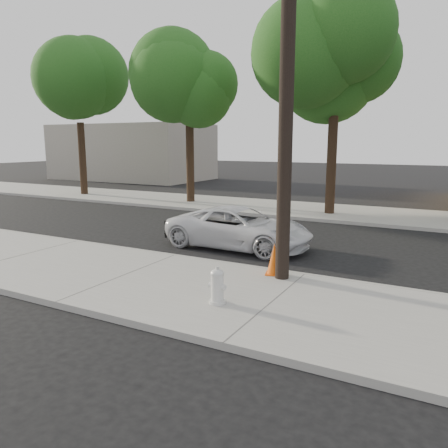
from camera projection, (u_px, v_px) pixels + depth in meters
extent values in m
plane|color=black|center=(210.00, 245.00, 14.80)|extent=(120.00, 120.00, 0.00)
cube|color=gray|center=(126.00, 277.00, 11.07)|extent=(90.00, 4.40, 0.15)
cube|color=gray|center=(294.00, 209.00, 22.15)|extent=(90.00, 5.00, 0.15)
cube|color=#9E9B93|center=(175.00, 257.00, 12.97)|extent=(90.00, 0.12, 0.16)
cube|color=gray|center=(132.00, 152.00, 40.95)|extent=(14.00, 8.00, 5.00)
cylinder|color=black|center=(287.00, 88.00, 9.93)|extent=(0.34, 0.34, 9.00)
cylinder|color=black|center=(82.00, 159.00, 27.79)|extent=(0.44, 0.44, 4.50)
sphere|color=#194B15|center=(79.00, 98.00, 27.09)|extent=(4.50, 4.50, 4.50)
sphere|color=#194B15|center=(79.00, 76.00, 26.20)|extent=(3.60, 3.60, 3.60)
cylinder|color=black|center=(190.00, 163.00, 24.27)|extent=(0.44, 0.44, 4.25)
sphere|color=#194B15|center=(189.00, 98.00, 23.62)|extent=(4.20, 4.20, 4.20)
sphere|color=#194B15|center=(194.00, 74.00, 22.79)|extent=(3.36, 3.36, 3.36)
cylinder|color=black|center=(332.00, 162.00, 20.16)|extent=(0.44, 0.44, 4.75)
sphere|color=#194B15|center=(336.00, 72.00, 19.43)|extent=(4.80, 4.80, 4.80)
sphere|color=#194B15|center=(349.00, 38.00, 18.48)|extent=(3.84, 3.84, 3.84)
imported|color=silver|center=(239.00, 228.00, 14.34)|extent=(4.86, 2.29, 1.34)
cylinder|color=silver|center=(217.00, 301.00, 9.07)|extent=(0.36, 0.36, 0.07)
cylinder|color=silver|center=(217.00, 289.00, 9.02)|extent=(0.27, 0.27, 0.61)
ellipsoid|color=silver|center=(217.00, 274.00, 8.96)|extent=(0.29, 0.29, 0.20)
cylinder|color=silver|center=(217.00, 286.00, 9.01)|extent=(0.39, 0.15, 0.12)
cylinder|color=silver|center=(217.00, 286.00, 9.01)|extent=(0.17, 0.21, 0.16)
cube|color=#E7580C|center=(274.00, 274.00, 11.07)|extent=(0.51, 0.51, 0.02)
cone|color=#E7580C|center=(274.00, 259.00, 11.00)|extent=(0.45, 0.45, 0.80)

